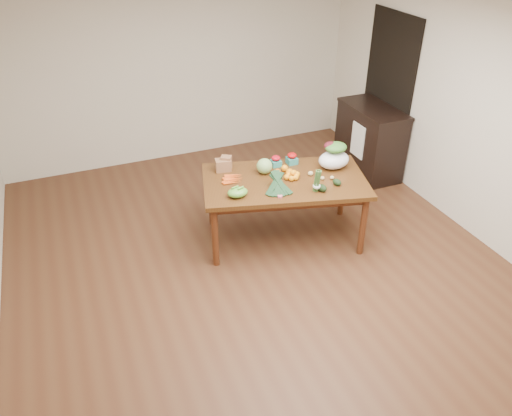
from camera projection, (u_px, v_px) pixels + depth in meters
name	position (u px, v px, depth m)	size (l,w,h in m)	color
floor	(262.00, 272.00, 5.16)	(6.00, 6.00, 0.00)	#4F2F1B
room_walls	(263.00, 154.00, 4.44)	(5.02, 6.02, 2.70)	beige
dining_table	(284.00, 209.00, 5.49)	(1.72, 0.96, 0.75)	#4A2C11
doorway_dark	(387.00, 94.00, 6.65)	(0.02, 1.00, 2.10)	black
cabinet	(370.00, 140.00, 6.79)	(0.52, 1.02, 0.94)	black
dish_towel	(358.00, 141.00, 6.59)	(0.02, 0.28, 0.45)	white
paper_bag	(223.00, 164.00, 5.42)	(0.22, 0.18, 0.16)	brown
cabbage	(264.00, 166.00, 5.36)	(0.17, 0.17, 0.17)	#89B166
strawberry_basket_a	(276.00, 162.00, 5.52)	(0.11, 0.11, 0.10)	red
strawberry_basket_b	(292.00, 159.00, 5.57)	(0.11, 0.11, 0.10)	#B60C0C
orange_a	(278.00, 172.00, 5.35)	(0.07, 0.07, 0.07)	#E5520E
orange_b	(285.00, 168.00, 5.42)	(0.07, 0.07, 0.07)	orange
orange_c	(289.00, 172.00, 5.33)	(0.08, 0.08, 0.08)	orange
mandarin_cluster	(293.00, 174.00, 5.29)	(0.18, 0.18, 0.10)	orange
carrots	(233.00, 179.00, 5.27)	(0.22, 0.22, 0.03)	#EE5714
snap_pea_bag	(238.00, 192.00, 4.96)	(0.21, 0.16, 0.09)	#5E9C35
kale_bunch	(279.00, 185.00, 5.02)	(0.32, 0.40, 0.16)	black
asparagus_bundle	(317.00, 181.00, 5.00)	(0.08, 0.08, 0.25)	#497535
potato_a	(311.00, 173.00, 5.35)	(0.06, 0.05, 0.05)	tan
potato_b	(322.00, 178.00, 5.27)	(0.05, 0.04, 0.04)	tan
potato_c	(319.00, 174.00, 5.34)	(0.05, 0.04, 0.04)	#CAB974
potato_d	(318.00, 173.00, 5.35)	(0.06, 0.05, 0.05)	#D9C47D
potato_e	(332.00, 178.00, 5.28)	(0.05, 0.04, 0.04)	tan
avocado_a	(322.00, 188.00, 5.06)	(0.07, 0.11, 0.07)	black
avocado_b	(337.00, 182.00, 5.16)	(0.07, 0.10, 0.07)	black
salad_bag	(334.00, 157.00, 5.44)	(0.35, 0.26, 0.27)	white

